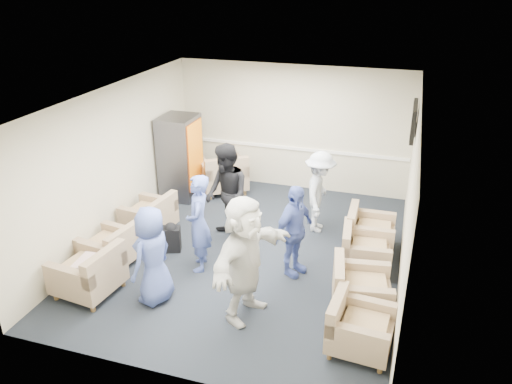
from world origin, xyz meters
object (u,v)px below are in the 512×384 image
(armchair_left_near, at_px, (91,274))
(person_mid_left, at_px, (199,223))
(vending_machine, at_px, (181,157))
(armchair_left_mid, at_px, (112,249))
(armchair_right_midnear, at_px, (358,290))
(armchair_left_far, at_px, (151,217))
(armchair_corner, at_px, (224,176))
(armchair_right_near, at_px, (357,329))
(armchair_right_far, at_px, (367,232))
(person_front_right, at_px, (245,259))
(armchair_right_midfar, at_px, (362,252))
(person_front_left, at_px, (152,256))
(person_back_right, at_px, (319,192))
(person_back_left, at_px, (227,195))
(person_mid_right, at_px, (294,231))

(armchair_left_near, xyz_separation_m, person_mid_left, (1.26, 1.15, 0.47))
(vending_machine, xyz_separation_m, person_mid_left, (1.47, -2.49, -0.07))
(armchair_left_mid, relative_size, armchair_right_midnear, 0.95)
(armchair_left_far, xyz_separation_m, armchair_corner, (0.62, 2.12, 0.06))
(armchair_right_near, height_order, armchair_right_far, armchair_right_far)
(armchair_right_midnear, bearing_deg, person_front_right, 101.78)
(armchair_right_midnear, relative_size, armchair_right_midfar, 1.12)
(person_mid_left, bearing_deg, armchair_right_near, 47.94)
(armchair_left_mid, bearing_deg, person_mid_left, 114.45)
(armchair_left_mid, height_order, person_front_right, person_front_right)
(armchair_left_mid, relative_size, person_front_left, 0.59)
(armchair_corner, bearing_deg, person_back_right, 120.16)
(person_back_left, bearing_deg, vending_machine, -173.29)
(armchair_right_midnear, height_order, person_mid_right, person_mid_right)
(person_mid_left, bearing_deg, person_mid_right, 82.78)
(armchair_right_midnear, xyz_separation_m, person_back_left, (-2.45, 1.31, 0.58))
(person_back_right, xyz_separation_m, person_mid_right, (-0.11, -1.55, -0.01))
(person_mid_left, bearing_deg, armchair_right_midfar, 88.34)
(person_mid_left, relative_size, person_back_right, 1.06)
(person_back_right, bearing_deg, armchair_corner, 61.77)
(armchair_right_near, distance_m, person_front_left, 2.97)
(armchair_left_far, height_order, person_back_right, person_back_right)
(armchair_left_mid, xyz_separation_m, armchair_right_midfar, (3.91, 1.12, -0.00))
(armchair_right_midfar, xyz_separation_m, person_mid_left, (-2.52, -0.74, 0.50))
(armchair_right_near, xyz_separation_m, person_mid_right, (-1.18, 1.46, 0.45))
(armchair_left_far, bearing_deg, person_back_left, 101.68)
(person_mid_right, bearing_deg, person_back_left, 88.47)
(person_mid_left, xyz_separation_m, person_mid_right, (1.48, 0.28, -0.05))
(person_back_left, distance_m, person_front_right, 2.11)
(armchair_right_midfar, distance_m, person_front_right, 2.29)
(armchair_left_far, distance_m, person_front_left, 2.14)
(armchair_left_near, height_order, person_mid_right, person_mid_right)
(vending_machine, distance_m, person_mid_left, 2.90)
(armchair_left_far, bearing_deg, armchair_right_midnear, 79.79)
(armchair_left_near, relative_size, person_back_right, 0.61)
(armchair_right_midfar, bearing_deg, person_mid_right, 108.61)
(armchair_corner, bearing_deg, armchair_left_mid, 44.28)
(person_back_left, relative_size, person_front_right, 0.99)
(armchair_left_near, distance_m, armchair_right_midnear, 3.91)
(armchair_left_far, xyz_separation_m, person_back_left, (1.44, 0.12, 0.58))
(armchair_corner, xyz_separation_m, vending_machine, (-0.77, -0.46, 0.50))
(person_front_left, distance_m, person_mid_left, 1.04)
(person_front_left, bearing_deg, armchair_corner, -161.31)
(armchair_left_mid, height_order, armchair_right_midfar, armchair_left_mid)
(person_mid_right, bearing_deg, armchair_right_midnear, -96.32)
(person_front_right, bearing_deg, armchair_left_mid, 93.48)
(armchair_right_midnear, relative_size, person_front_left, 0.62)
(armchair_left_near, distance_m, armchair_right_far, 4.57)
(vending_machine, height_order, person_mid_left, vending_machine)
(vending_machine, bearing_deg, armchair_corner, 30.46)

